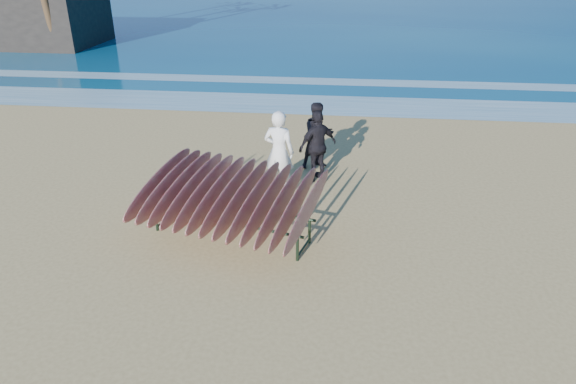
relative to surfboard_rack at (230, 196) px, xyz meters
name	(u,v)px	position (x,y,z in m)	size (l,w,h in m)	color
ground	(283,258)	(1.08, -0.66, -0.88)	(120.00, 120.00, 0.00)	tan
foam_near	(316,105)	(1.08, 9.34, -0.87)	(160.00, 160.00, 0.00)	white
foam_far	(321,81)	(1.08, 12.84, -0.87)	(160.00, 160.00, 0.00)	white
surfboard_rack	(230,196)	(0.00, 0.00, 0.00)	(3.70, 3.23, 1.40)	#1C2D1F
person_white	(279,152)	(0.66, 2.17, 0.07)	(0.69, 0.45, 1.90)	white
person_dark_a	(318,136)	(1.45, 3.66, -0.04)	(0.81, 0.63, 1.68)	black
person_dark_b	(318,146)	(1.48, 2.90, -0.02)	(1.00, 0.42, 1.71)	black
building	(12,6)	(-16.66, 20.03, 1.18)	(9.24, 5.13, 4.11)	#2D2823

